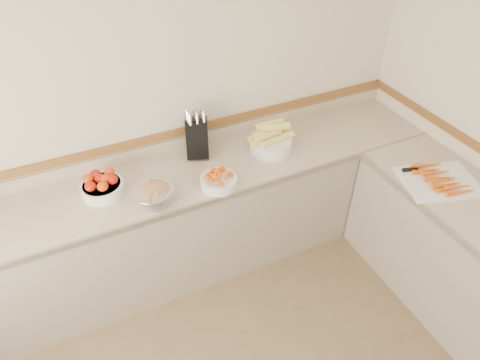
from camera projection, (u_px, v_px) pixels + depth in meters
name	position (u px, v px, depth m)	size (l,w,h in m)	color
back_wall	(154.00, 106.00, 2.94)	(4.00, 4.00, 0.00)	beige
counter_back	(180.00, 223.00, 3.25)	(4.00, 0.65, 1.08)	#C5B18F
knife_block	(197.00, 137.00, 3.08)	(0.22, 0.23, 0.38)	black
tomato_bowl	(102.00, 185.00, 2.81)	(0.28, 0.28, 0.14)	white
cherry_tomato_bowl	(219.00, 180.00, 2.88)	(0.25, 0.25, 0.14)	white
corn_bowl	(271.00, 141.00, 3.18)	(0.35, 0.32, 0.23)	white
rhubarb_bowl	(154.00, 195.00, 2.71)	(0.28, 0.28, 0.16)	#B2B2BA
cutting_board	(439.00, 180.00, 2.92)	(0.59, 0.52, 0.07)	white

